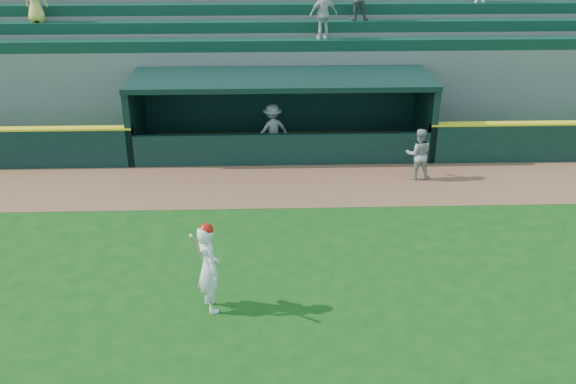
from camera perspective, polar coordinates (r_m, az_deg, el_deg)
The scene contains 7 objects.
ground at distance 13.96m, azimuth 0.23°, elevation -7.60°, with size 120.00×120.00×0.00m, color #134411.
warning_track at distance 18.30m, azimuth -0.35°, elevation 0.59°, with size 40.00×3.00×0.01m, color brown.
dugout_player_front at distance 18.89m, azimuth 11.52°, elevation 3.34°, with size 0.74×0.58×1.52m, color #9B9B96.
dugout_player_inside at distance 20.35m, azimuth -1.39°, elevation 5.57°, with size 1.06×0.61×1.64m, color #A6A6A1.
dugout at distance 20.74m, azimuth -0.61°, elevation 7.50°, with size 9.40×2.80×2.46m.
stands at distance 24.91m, azimuth -0.92°, elevation 12.86°, with size 34.50×6.25×7.53m.
batter_at_plate at distance 12.59m, azimuth -7.08°, elevation -6.63°, with size 0.68×0.87×1.91m.
Camera 1 is at (-0.46, -11.82, 7.41)m, focal length 40.00 mm.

